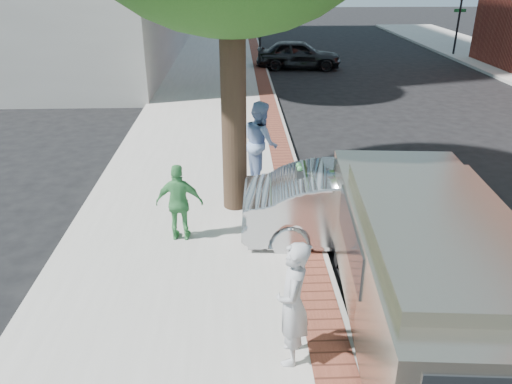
{
  "coord_description": "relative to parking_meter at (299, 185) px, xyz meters",
  "views": [
    {
      "loc": [
        -0.55,
        -8.06,
        5.03
      ],
      "look_at": [
        -0.21,
        0.3,
        1.2
      ],
      "focal_mm": 35.0,
      "sensor_mm": 36.0,
      "label": 1
    }
  ],
  "objects": [
    {
      "name": "ground",
      "position": [
        -0.62,
        -0.59,
        -1.21
      ],
      "size": [
        120.0,
        120.0,
        0.0
      ],
      "primitive_type": "plane",
      "color": "black",
      "rests_on": "ground"
    },
    {
      "name": "sidewalk",
      "position": [
        -2.12,
        7.41,
        -1.13
      ],
      "size": [
        5.0,
        60.0,
        0.15
      ],
      "primitive_type": "cube",
      "color": "#9E9991",
      "rests_on": "ground"
    },
    {
      "name": "brick_strip",
      "position": [
        0.08,
        7.41,
        -1.05
      ],
      "size": [
        0.6,
        60.0,
        0.01
      ],
      "primitive_type": "cube",
      "color": "brown",
      "rests_on": "sidewalk"
    },
    {
      "name": "curb",
      "position": [
        0.43,
        7.41,
        -1.13
      ],
      "size": [
        0.1,
        60.0,
        0.15
      ],
      "primitive_type": "cube",
      "color": "gray",
      "rests_on": "ground"
    },
    {
      "name": "office_base",
      "position": [
        -13.62,
        21.41,
        0.79
      ],
      "size": [
        18.2,
        22.2,
        4.0
      ],
      "primitive_type": "cube",
      "color": "gray",
      "rests_on": "ground"
    },
    {
      "name": "signal_near",
      "position": [
        0.28,
        21.41,
        1.05
      ],
      "size": [
        0.7,
        0.15,
        3.8
      ],
      "color": "black",
      "rests_on": "ground"
    },
    {
      "name": "signal_far",
      "position": [
        11.88,
        21.41,
        1.05
      ],
      "size": [
        0.7,
        0.15,
        3.8
      ],
      "color": "black",
      "rests_on": "ground"
    },
    {
      "name": "parking_meter",
      "position": [
        0.0,
        0.0,
        0.0
      ],
      "size": [
        0.12,
        0.32,
        1.47
      ],
      "color": "gray",
      "rests_on": "sidewalk"
    },
    {
      "name": "person_gray",
      "position": [
        -0.48,
        -3.43,
        -0.17
      ],
      "size": [
        0.52,
        0.71,
        1.78
      ],
      "primitive_type": "imported",
      "rotation": [
        0.0,
        0.0,
        -1.73
      ],
      "color": "#9FA0A4",
      "rests_on": "sidewalk"
    },
    {
      "name": "person_officer",
      "position": [
        -0.59,
        2.68,
        -0.06
      ],
      "size": [
        0.99,
        1.14,
        2.0
      ],
      "primitive_type": "imported",
      "rotation": [
        0.0,
        0.0,
        1.84
      ],
      "color": "#88A3D3",
      "rests_on": "sidewalk"
    },
    {
      "name": "person_green",
      "position": [
        -2.27,
        -0.1,
        -0.29
      ],
      "size": [
        0.92,
        0.43,
        1.53
      ],
      "primitive_type": "imported",
      "rotation": [
        0.0,
        0.0,
        3.08
      ],
      "color": "#449752",
      "rests_on": "sidewalk"
    },
    {
      "name": "sedan_silver",
      "position": [
        1.18,
        -0.07,
        -0.46
      ],
      "size": [
        4.59,
        1.79,
        1.49
      ],
      "primitive_type": "imported",
      "rotation": [
        0.0,
        0.0,
        1.52
      ],
      "color": "#ABADB2",
      "rests_on": "ground"
    },
    {
      "name": "bg_car",
      "position": [
        2.14,
        17.89,
        -0.46
      ],
      "size": [
        4.52,
        2.18,
        1.49
      ],
      "primitive_type": "imported",
      "rotation": [
        0.0,
        0.0,
        1.47
      ],
      "color": "black",
      "rests_on": "ground"
    },
    {
      "name": "van",
      "position": [
        1.52,
        -2.58,
        -0.07
      ],
      "size": [
        2.59,
        5.75,
        2.07
      ],
      "rotation": [
        0.0,
        0.0,
        -0.08
      ],
      "color": "gray",
      "rests_on": "ground"
    }
  ]
}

